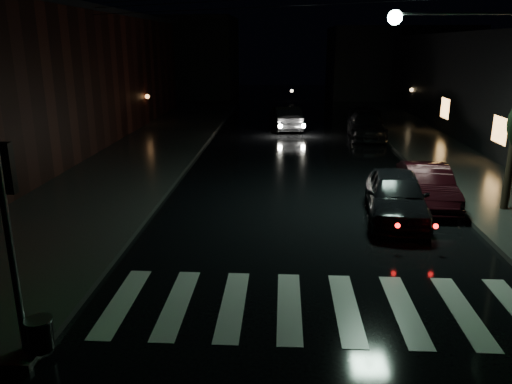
# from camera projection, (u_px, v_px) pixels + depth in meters

# --- Properties ---
(ground) EXTENTS (120.00, 120.00, 0.00)m
(ground) POSITION_uv_depth(u_px,v_px,m) (172.00, 315.00, 10.22)
(ground) COLOR black
(ground) RESTS_ON ground
(sidewalk_left) EXTENTS (6.00, 44.00, 0.15)m
(sidewalk_left) POSITION_uv_depth(u_px,v_px,m) (132.00, 159.00, 23.85)
(sidewalk_left) COLOR #282826
(sidewalk_left) RESTS_ON ground
(sidewalk_right) EXTENTS (4.00, 44.00, 0.15)m
(sidewalk_right) POSITION_uv_depth(u_px,v_px,m) (451.00, 162.00, 23.07)
(sidewalk_right) COLOR #282826
(sidewalk_right) RESTS_ON ground
(building_left) EXTENTS (10.00, 36.00, 7.00)m
(building_left) POSITION_uv_depth(u_px,v_px,m) (2.00, 82.00, 25.16)
(building_left) COLOR black
(building_left) RESTS_ON ground
(building_far_left) EXTENTS (14.00, 10.00, 8.00)m
(building_far_left) POSITION_uv_depth(u_px,v_px,m) (169.00, 57.00, 52.66)
(building_far_left) COLOR black
(building_far_left) RESTS_ON ground
(building_far_right) EXTENTS (14.00, 10.00, 7.00)m
(building_far_right) POSITION_uv_depth(u_px,v_px,m) (398.00, 62.00, 51.55)
(building_far_right) COLOR black
(building_far_right) RESTS_ON ground
(crosswalk) EXTENTS (9.00, 3.00, 0.01)m
(crosswalk) POSITION_uv_depth(u_px,v_px,m) (318.00, 307.00, 10.54)
(crosswalk) COLOR beige
(crosswalk) RESTS_ON ground
(signal_pole_corner) EXTENTS (0.68, 0.61, 4.20)m
(signal_pole_corner) POSITION_uv_depth(u_px,v_px,m) (25.00, 276.00, 8.49)
(signal_pole_corner) COLOR slate
(signal_pole_corner) RESTS_ON ground
(utility_pole) EXTENTS (4.92, 0.44, 8.00)m
(utility_pole) POSITION_uv_depth(u_px,v_px,m) (502.00, 69.00, 15.14)
(utility_pole) COLOR black
(utility_pole) RESTS_ON ground
(parked_car_a) EXTENTS (2.34, 4.70, 1.54)m
(parked_car_a) POSITION_uv_depth(u_px,v_px,m) (396.00, 195.00, 15.67)
(parked_car_a) COLOR black
(parked_car_a) RESTS_ON ground
(parked_car_b) EXTENTS (1.64, 4.22, 1.37)m
(parked_car_b) POSITION_uv_depth(u_px,v_px,m) (427.00, 185.00, 17.10)
(parked_car_b) COLOR black
(parked_car_b) RESTS_ON ground
(parked_car_c) EXTENTS (2.24, 5.04, 1.44)m
(parked_car_c) POSITION_uv_depth(u_px,v_px,m) (366.00, 126.00, 29.37)
(parked_car_c) COLOR black
(parked_car_c) RESTS_ON ground
(parked_car_d) EXTENTS (2.81, 5.06, 1.34)m
(parked_car_d) POSITION_uv_depth(u_px,v_px,m) (365.00, 118.00, 32.92)
(parked_car_d) COLOR black
(parked_car_d) RESTS_ON ground
(oncoming_car) EXTENTS (2.23, 4.81, 1.52)m
(oncoming_car) POSITION_uv_depth(u_px,v_px,m) (286.00, 118.00, 32.18)
(oncoming_car) COLOR black
(oncoming_car) RESTS_ON ground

